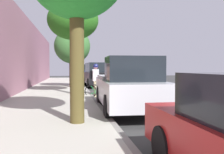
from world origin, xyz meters
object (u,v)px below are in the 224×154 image
parked_suv_black_second (97,74)px  street_tree_mid_block (73,21)px  parked_pickup_silver_mid (128,87)px  parked_suv_dark_blue_nearest (88,72)px  fire_hydrant (77,78)px  street_tree_near_cyclist (72,47)px  bicycle_at_curb (100,91)px  cyclist_with_backpack (95,76)px

parked_suv_black_second → street_tree_mid_block: street_tree_mid_block is taller
parked_pickup_silver_mid → street_tree_mid_block: 6.62m
parked_suv_dark_blue_nearest → fire_hydrant: (1.57, 6.70, -0.45)m
street_tree_mid_block → street_tree_near_cyclist: bearing=-90.0°
parked_suv_black_second → fire_hydrant: (1.55, -5.05, -0.45)m
street_tree_near_cyclist → parked_suv_black_second: bearing=-144.6°
parked_suv_dark_blue_nearest → bicycle_at_curb: 19.38m
parked_suv_black_second → parked_pickup_silver_mid: bearing=89.2°
parked_suv_dark_blue_nearest → parked_suv_black_second: 11.75m
parked_suv_dark_blue_nearest → street_tree_mid_block: size_ratio=0.93×
street_tree_mid_block → fire_hydrant: 12.22m
parked_suv_dark_blue_nearest → street_tree_mid_block: 18.75m
street_tree_mid_block → parked_suv_dark_blue_nearest: bearing=-96.4°
cyclist_with_backpack → parked_suv_dark_blue_nearest: bearing=-92.7°
parked_suv_dark_blue_nearest → fire_hydrant: bearing=76.8°
bicycle_at_curb → street_tree_mid_block: 4.17m
street_tree_mid_block → fire_hydrant: street_tree_mid_block is taller
parked_suv_black_second → fire_hydrant: bearing=-73.0°
parked_pickup_silver_mid → street_tree_mid_block: bearing=-70.9°
parked_suv_dark_blue_nearest → parked_suv_black_second: (0.03, 11.75, 0.00)m
parked_suv_dark_blue_nearest → parked_pickup_silver_mid: bearing=89.5°
street_tree_mid_block → fire_hydrant: bearing=-92.4°
street_tree_mid_block → cyclist_with_backpack: bearing=156.0°
parked_suv_dark_blue_nearest → parked_suv_black_second: size_ratio=1.00×
parked_suv_black_second → cyclist_with_backpack: (0.87, 7.14, 0.09)m
fire_hydrant → street_tree_near_cyclist: bearing=85.6°
parked_pickup_silver_mid → cyclist_with_backpack: 4.97m
parked_suv_black_second → bicycle_at_curb: bearing=85.1°
parked_suv_dark_blue_nearest → parked_pickup_silver_mid: (0.19, 23.81, -0.13)m
bicycle_at_curb → fire_hydrant: 12.69m
fire_hydrant → bicycle_at_curb: bearing=94.0°
parked_suv_black_second → parked_pickup_silver_mid: 12.06m
bicycle_at_curb → street_tree_near_cyclist: (1.39, -6.15, 2.81)m
fire_hydrant → parked_suv_dark_blue_nearest: bearing=-103.2°
parked_suv_black_second → fire_hydrant: 5.30m
parked_pickup_silver_mid → bicycle_at_curb: size_ratio=3.28×
parked_suv_black_second → street_tree_mid_block: bearing=72.8°
bicycle_at_curb → street_tree_near_cyclist: bearing=-77.2°
parked_suv_dark_blue_nearest → cyclist_with_backpack: (0.90, 18.89, 0.09)m
street_tree_near_cyclist → fire_hydrant: 7.02m
parked_pickup_silver_mid → cyclist_with_backpack: parked_pickup_silver_mid is taller
parked_suv_dark_blue_nearest → street_tree_near_cyclist: (2.07, 13.20, 2.14)m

